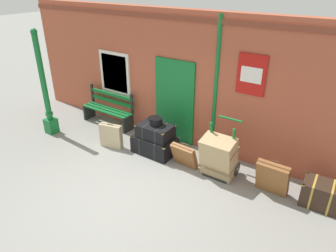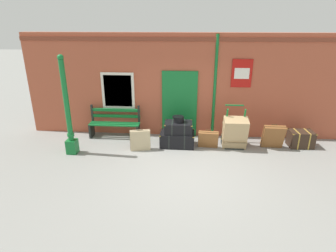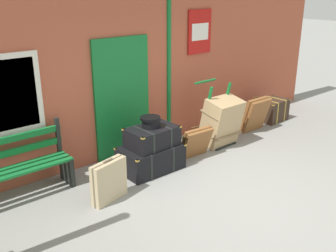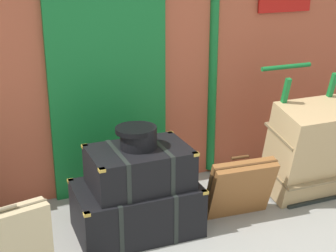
# 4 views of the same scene
# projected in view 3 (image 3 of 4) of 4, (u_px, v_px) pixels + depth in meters

# --- Properties ---
(ground_plane) EXTENTS (60.00, 60.00, 0.00)m
(ground_plane) POSITION_uv_depth(u_px,v_px,m) (240.00, 201.00, 5.52)
(ground_plane) COLOR gray
(brick_facade) EXTENTS (10.40, 0.35, 3.20)m
(brick_facade) POSITION_uv_depth(u_px,v_px,m) (130.00, 64.00, 6.82)
(brick_facade) COLOR #AD5138
(brick_facade) RESTS_ON ground
(platform_bench) EXTENTS (1.60, 0.43, 1.01)m
(platform_bench) POSITION_uv_depth(u_px,v_px,m) (14.00, 169.00, 5.47)
(platform_bench) COLOR #146B2D
(platform_bench) RESTS_ON ground
(steamer_trunk_base) EXTENTS (1.02, 0.66, 0.43)m
(steamer_trunk_base) POSITION_uv_depth(u_px,v_px,m) (151.00, 158.00, 6.40)
(steamer_trunk_base) COLOR black
(steamer_trunk_base) RESTS_ON ground
(steamer_trunk_middle) EXTENTS (0.82, 0.56, 0.33)m
(steamer_trunk_middle) POSITION_uv_depth(u_px,v_px,m) (152.00, 137.00, 6.29)
(steamer_trunk_middle) COLOR black
(steamer_trunk_middle) RESTS_ON steamer_trunk_base
(round_hatbox) EXTENTS (0.33, 0.31, 0.18)m
(round_hatbox) POSITION_uv_depth(u_px,v_px,m) (151.00, 121.00, 6.22)
(round_hatbox) COLOR black
(round_hatbox) RESTS_ON steamer_trunk_middle
(porters_trolley) EXTENTS (0.71, 0.63, 1.19)m
(porters_trolley) POSITION_uv_depth(u_px,v_px,m) (214.00, 129.00, 7.51)
(porters_trolley) COLOR black
(porters_trolley) RESTS_ON ground
(large_brown_trunk) EXTENTS (0.70, 0.61, 0.95)m
(large_brown_trunk) POSITION_uv_depth(u_px,v_px,m) (221.00, 121.00, 7.31)
(large_brown_trunk) COLOR tan
(large_brown_trunk) RESTS_ON ground
(suitcase_caramel) EXTENTS (0.62, 0.36, 0.74)m
(suitcase_caramel) POSITION_uv_depth(u_px,v_px,m) (255.00, 114.00, 8.07)
(suitcase_caramel) COLOR brown
(suitcase_caramel) RESTS_ON ground
(suitcase_slate) EXTENTS (0.60, 0.34, 0.57)m
(suitcase_slate) POSITION_uv_depth(u_px,v_px,m) (196.00, 143.00, 6.84)
(suitcase_slate) COLOR brown
(suitcase_slate) RESTS_ON ground
(suitcase_umber) EXTENTS (0.59, 0.28, 0.64)m
(suitcase_umber) POSITION_uv_depth(u_px,v_px,m) (109.00, 181.00, 5.45)
(suitcase_umber) COLOR tan
(suitcase_umber) RESTS_ON ground
(corner_trunk) EXTENTS (0.71, 0.52, 0.49)m
(corner_trunk) POSITION_uv_depth(u_px,v_px,m) (272.00, 110.00, 8.77)
(corner_trunk) COLOR #332319
(corner_trunk) RESTS_ON ground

